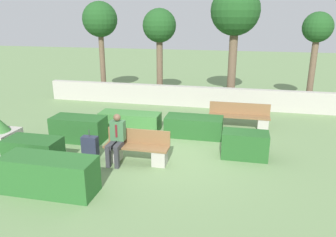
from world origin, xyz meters
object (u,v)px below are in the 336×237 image
Objects in this scene: bench_left_side at (239,119)px; suitcase at (90,147)px; bench_front at (137,150)px; person_seated_man at (116,137)px; tree_center_right at (235,13)px; tree_rightmost at (317,32)px; tree_center_left at (159,28)px; tree_leftmost at (100,21)px.

bench_left_side reaches higher than suitcase.
bench_front is 0.67m from person_seated_man.
person_seated_man is 1.58× the size of suitcase.
tree_center_right is 3.46m from tree_rightmost.
person_seated_man is 0.34× the size of tree_rightmost.
tree_center_left is at bearing -171.28° from tree_center_right.
bench_front is at bearing -81.09° from tree_center_left.
bench_front is 0.44× the size of tree_rightmost.
tree_leftmost is at bearing 161.42° from bench_left_side.
tree_center_left is 1.04× the size of tree_rightmost.
bench_left_side is at bearing -83.56° from tree_center_right.
tree_leftmost is (-2.59, 7.00, 3.24)m from suitcase.
tree_rightmost is at bearing 46.02° from suitcase.
tree_leftmost is 6.15m from tree_center_right.
tree_center_right reaches higher than bench_front.
bench_left_side is (2.64, 3.48, 0.01)m from bench_front.
tree_center_right reaches higher than tree_rightmost.
bench_left_side is 2.49× the size of suitcase.
tree_center_left is at bearing 98.91° from bench_front.
tree_center_right is at bearing 64.78° from suitcase.
tree_leftmost reaches higher than tree_center_left.
tree_center_left is at bearing -0.25° from tree_leftmost.
tree_center_right is at bearing 8.72° from tree_center_left.
tree_center_left is 3.38m from tree_center_right.
suitcase is at bearing 174.56° from person_seated_man.
tree_rightmost reaches higher than suitcase.
tree_leftmost is 1.12× the size of tree_rightmost.
tree_center_right is at bearing 73.55° from bench_front.
tree_leftmost is 1.08× the size of tree_center_left.
tree_center_right reaches higher than person_seated_man.
tree_center_left is (-1.09, 6.93, 2.93)m from bench_front.
suitcase is (-3.97, -3.54, -0.03)m from bench_left_side.
bench_front is at bearing -117.98° from bench_left_side.
bench_left_side is at bearing -129.00° from tree_rightmost.
person_seated_man is 8.65m from tree_center_right.
bench_front is 0.34× the size of tree_center_right.
bench_left_side is at bearing -27.80° from tree_leftmost.
tree_leftmost is at bearing 115.70° from person_seated_man.
suitcase is at bearing -129.08° from bench_left_side.
tree_leftmost is 0.87× the size of tree_center_right.
tree_leftmost is (-3.92, 6.94, 3.23)m from bench_front.
bench_left_side is 5.35m from tree_center_right.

